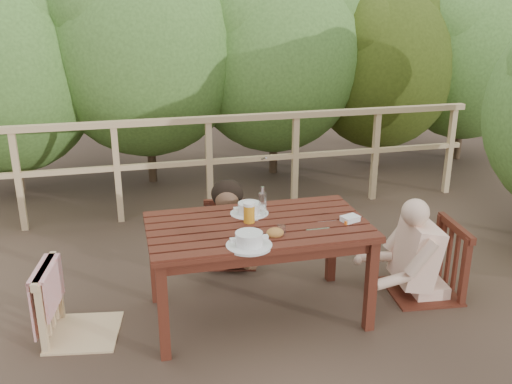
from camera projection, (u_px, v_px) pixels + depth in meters
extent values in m
plane|color=#4F3B2D|center=(258.00, 314.00, 4.01)|extent=(60.00, 60.00, 0.00)
cube|color=#3F1910|center=(258.00, 271.00, 3.90)|extent=(1.47, 0.83, 0.68)
cube|color=tan|center=(77.00, 270.00, 3.62)|extent=(0.54, 0.54, 0.95)
cube|color=#3F1910|center=(229.00, 211.00, 4.67)|extent=(0.54, 0.54, 0.90)
cube|color=#3F1910|center=(427.00, 230.00, 4.13)|extent=(0.56, 0.56, 1.03)
cube|color=tan|center=(209.00, 166.00, 5.67)|extent=(5.60, 0.10, 1.01)
cylinder|color=silver|center=(249.00, 240.00, 3.45)|extent=(0.29, 0.29, 0.10)
cylinder|color=white|center=(249.00, 209.00, 3.95)|extent=(0.27, 0.27, 0.09)
ellipsoid|color=#B2873D|center=(275.00, 233.00, 3.58)|extent=(0.11, 0.09, 0.07)
cylinder|color=#C58326|center=(249.00, 213.00, 3.78)|extent=(0.08, 0.08, 0.15)
cylinder|color=silver|center=(263.00, 202.00, 3.88)|extent=(0.05, 0.05, 0.22)
cylinder|color=white|center=(281.00, 231.00, 3.62)|extent=(0.06, 0.06, 0.07)
cube|color=white|center=(350.00, 220.00, 3.81)|extent=(0.14, 0.12, 0.05)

